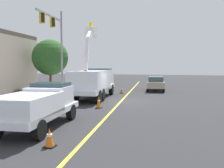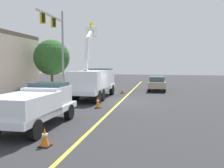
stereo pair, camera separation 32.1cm
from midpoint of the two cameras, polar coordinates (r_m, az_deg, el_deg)
name	(u,v)px [view 1 (the left image)]	position (r m, az deg, el deg)	size (l,w,h in m)	color
ground	(121,101)	(19.87, 1.73, -4.15)	(120.00, 120.00, 0.00)	#2D2D30
sidewalk_far_side	(27,98)	(22.69, -20.07, -3.19)	(60.00, 3.60, 0.12)	#B2ADA3
lane_centre_stripe	(121,101)	(19.87, 1.73, -4.14)	(50.00, 0.16, 0.01)	yellow
utility_bucket_truck	(94,80)	(21.72, -4.82, 0.86)	(8.41, 3.33, 7.13)	white
service_pickup_truck	(38,104)	(11.87, -18.01, -4.70)	(5.79, 2.67, 2.06)	white
passing_minivan	(156,83)	(28.52, 10.15, 0.35)	(4.97, 2.38, 1.69)	tan
traffic_cone_leading	(50,138)	(9.16, -15.75, -12.29)	(0.40, 0.40, 0.71)	black
traffic_cone_mid_front	(99,102)	(16.67, -3.75, -4.35)	(0.40, 0.40, 0.85)	black
traffic_cone_mid_rear	(122,90)	(25.52, 1.97, -1.45)	(0.40, 0.40, 0.72)	black
traffic_signal_mast	(56,37)	(26.05, -13.63, 10.84)	(5.82, 0.87, 8.96)	gray
street_tree_right	(50,57)	(31.44, -14.91, 6.17)	(4.54, 4.54, 6.29)	brown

